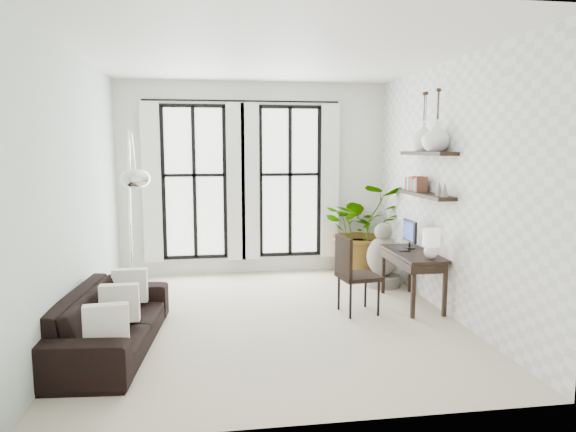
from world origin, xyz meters
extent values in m
plane|color=beige|center=(0.00, 0.00, 0.00)|extent=(5.00, 5.00, 0.00)
plane|color=white|center=(0.00, 0.00, 3.20)|extent=(5.00, 5.00, 0.00)
plane|color=silver|center=(-2.25, 0.00, 1.60)|extent=(0.00, 5.00, 5.00)
plane|color=white|center=(2.25, 0.00, 1.60)|extent=(0.00, 5.00, 5.00)
plane|color=white|center=(0.00, 2.50, 1.60)|extent=(4.50, 0.00, 4.50)
cube|color=white|center=(-1.00, 2.47, 1.55)|extent=(1.00, 0.02, 2.50)
cube|color=white|center=(-1.68, 2.37, 1.55)|extent=(0.30, 0.04, 2.60)
cube|color=white|center=(-0.32, 2.37, 1.55)|extent=(0.30, 0.04, 2.60)
cube|color=white|center=(0.60, 2.47, 1.55)|extent=(1.00, 0.02, 2.50)
cube|color=white|center=(-0.08, 2.37, 1.55)|extent=(0.30, 0.04, 2.60)
cube|color=white|center=(1.28, 2.37, 1.55)|extent=(0.30, 0.04, 2.60)
cylinder|color=black|center=(-0.20, 2.38, 2.88)|extent=(3.20, 0.03, 0.03)
cube|color=black|center=(2.11, 0.32, 1.50)|extent=(0.25, 1.30, 0.05)
cube|color=black|center=(2.11, 0.32, 2.05)|extent=(0.25, 1.30, 0.05)
cube|color=#AF2B2D|center=(2.11, 0.87, 1.61)|extent=(0.16, 0.03, 0.18)
cube|color=#354FBB|center=(2.11, 0.83, 1.61)|extent=(0.16, 0.03, 0.18)
cube|color=#FFFB38|center=(2.11, 0.78, 1.61)|extent=(0.16, 0.03, 0.18)
cube|color=#2E872D|center=(2.11, 0.74, 1.61)|extent=(0.16, 0.03, 0.18)
cube|color=purple|center=(2.11, 0.69, 1.61)|extent=(0.16, 0.03, 0.18)
cube|color=#FF5938|center=(2.11, 0.65, 1.61)|extent=(0.16, 0.03, 0.18)
cube|color=#545454|center=(2.11, 0.60, 1.61)|extent=(0.16, 0.03, 0.18)
cube|color=#35A0BA|center=(2.11, 0.56, 1.61)|extent=(0.16, 0.03, 0.18)
cube|color=tan|center=(2.11, 0.51, 1.61)|extent=(0.16, 0.03, 0.18)
cube|color=brown|center=(2.11, 0.47, 1.61)|extent=(0.16, 0.04, 0.18)
cone|color=gray|center=(2.11, -0.08, 1.61)|extent=(0.10, 0.10, 0.18)
cone|color=gray|center=(2.11, -0.23, 1.61)|extent=(0.10, 0.10, 0.18)
imported|color=black|center=(-1.80, -0.71, 0.32)|extent=(1.03, 2.24, 0.64)
cube|color=white|center=(-1.70, -1.41, 0.50)|extent=(0.40, 0.12, 0.40)
cube|color=white|center=(-1.70, -0.71, 0.50)|extent=(0.40, 0.12, 0.40)
cube|color=white|center=(-1.70, -0.01, 0.50)|extent=(0.40, 0.12, 0.40)
imported|color=#2D7228|center=(1.78, 2.07, 0.77)|extent=(1.41, 1.22, 1.55)
cube|color=black|center=(1.95, 0.32, 0.71)|extent=(0.52, 1.23, 0.04)
cube|color=black|center=(1.93, 0.32, 0.62)|extent=(0.47, 1.17, 0.11)
cube|color=black|center=(1.74, -0.25, 0.35)|extent=(0.05, 0.05, 0.68)
cube|color=black|center=(2.16, -0.25, 0.35)|extent=(0.05, 0.05, 0.68)
cube|color=black|center=(1.74, 0.89, 0.35)|extent=(0.05, 0.05, 0.68)
cube|color=black|center=(2.16, 0.89, 0.35)|extent=(0.05, 0.05, 0.68)
cube|color=black|center=(2.00, 0.56, 0.98)|extent=(0.04, 0.42, 0.30)
cube|color=navy|center=(1.97, 0.56, 0.98)|extent=(0.00, 0.36, 0.24)
cube|color=black|center=(1.86, 0.56, 0.74)|extent=(0.15, 0.40, 0.02)
sphere|color=silver|center=(2.00, -0.15, 0.82)|extent=(0.18, 0.18, 0.18)
cylinder|color=white|center=(2.00, -0.15, 1.01)|extent=(0.22, 0.22, 0.22)
cube|color=black|center=(1.13, 0.08, 0.48)|extent=(0.54, 0.54, 0.05)
cube|color=black|center=(0.92, 0.05, 0.75)|extent=(0.11, 0.48, 0.53)
cylinder|color=black|center=(0.94, -0.11, 0.22)|extent=(0.03, 0.03, 0.45)
cylinder|color=black|center=(1.32, -0.11, 0.22)|extent=(0.03, 0.03, 0.45)
cylinder|color=black|center=(0.94, 0.27, 0.22)|extent=(0.03, 0.03, 0.45)
cylinder|color=black|center=(1.32, 0.27, 0.22)|extent=(0.03, 0.03, 0.45)
cylinder|color=silver|center=(-1.90, 1.47, 0.05)|extent=(0.35, 0.35, 0.10)
cylinder|color=silver|center=(-1.90, 1.47, 0.54)|extent=(0.04, 0.04, 0.98)
ellipsoid|color=silver|center=(-1.50, -0.66, 1.81)|extent=(0.31, 0.31, 0.20)
cylinder|color=gray|center=(1.87, 1.30, 0.08)|extent=(0.55, 0.55, 0.16)
ellipsoid|color=gray|center=(1.87, 1.30, 0.47)|extent=(0.49, 0.49, 0.60)
sphere|color=gray|center=(1.87, 1.30, 0.85)|extent=(0.27, 0.27, 0.27)
imported|color=white|center=(2.11, 0.07, 2.27)|extent=(0.37, 0.37, 0.38)
imported|color=white|center=(2.11, 0.47, 2.27)|extent=(0.37, 0.37, 0.38)
camera|label=1|loc=(-0.71, -6.15, 2.12)|focal=32.00mm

